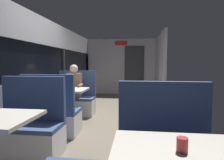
{
  "coord_description": "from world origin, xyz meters",
  "views": [
    {
      "loc": [
        0.59,
        -3.87,
        1.29
      ],
      "look_at": [
        0.03,
        0.81,
        0.88
      ],
      "focal_mm": 30.84,
      "sensor_mm": 36.0,
      "label": 1
    }
  ],
  "objects_px": {
    "bench_mid_window_facing_entry": "(76,101)",
    "coffee_cup_primary": "(182,145)",
    "dining_table_mid_window": "(66,94)",
    "bench_front_aisle_facing_entry": "(165,160)",
    "bench_near_window_facing_entry": "(29,131)",
    "seated_passenger": "(75,94)",
    "bench_mid_window_facing_end": "(52,116)"
  },
  "relations": [
    {
      "from": "dining_table_mid_window",
      "to": "bench_mid_window_facing_entry",
      "type": "relative_size",
      "value": 0.82
    },
    {
      "from": "bench_mid_window_facing_entry",
      "to": "bench_front_aisle_facing_entry",
      "type": "xyz_separation_m",
      "value": [
        1.79,
        -2.77,
        0.0
      ]
    },
    {
      "from": "bench_mid_window_facing_end",
      "to": "seated_passenger",
      "type": "height_order",
      "value": "seated_passenger"
    },
    {
      "from": "bench_near_window_facing_entry",
      "to": "coffee_cup_primary",
      "type": "height_order",
      "value": "bench_near_window_facing_entry"
    },
    {
      "from": "bench_near_window_facing_entry",
      "to": "seated_passenger",
      "type": "bearing_deg",
      "value": 90.0
    },
    {
      "from": "bench_near_window_facing_entry",
      "to": "bench_mid_window_facing_end",
      "type": "distance_m",
      "value": 0.77
    },
    {
      "from": "coffee_cup_primary",
      "to": "dining_table_mid_window",
      "type": "bearing_deg",
      "value": 122.86
    },
    {
      "from": "bench_near_window_facing_entry",
      "to": "bench_front_aisle_facing_entry",
      "type": "bearing_deg",
      "value": -18.53
    },
    {
      "from": "bench_front_aisle_facing_entry",
      "to": "seated_passenger",
      "type": "distance_m",
      "value": 3.25
    },
    {
      "from": "seated_passenger",
      "to": "bench_near_window_facing_entry",
      "type": "bearing_deg",
      "value": -90.0
    },
    {
      "from": "bench_near_window_facing_entry",
      "to": "bench_mid_window_facing_entry",
      "type": "height_order",
      "value": "same"
    },
    {
      "from": "bench_mid_window_facing_entry",
      "to": "coffee_cup_primary",
      "type": "bearing_deg",
      "value": -62.73
    },
    {
      "from": "bench_near_window_facing_entry",
      "to": "bench_mid_window_facing_end",
      "type": "relative_size",
      "value": 1.0
    },
    {
      "from": "seated_passenger",
      "to": "coffee_cup_primary",
      "type": "height_order",
      "value": "seated_passenger"
    },
    {
      "from": "bench_mid_window_facing_entry",
      "to": "bench_front_aisle_facing_entry",
      "type": "bearing_deg",
      "value": -57.16
    },
    {
      "from": "dining_table_mid_window",
      "to": "bench_front_aisle_facing_entry",
      "type": "relative_size",
      "value": 0.82
    },
    {
      "from": "dining_table_mid_window",
      "to": "coffee_cup_primary",
      "type": "xyz_separation_m",
      "value": [
        1.78,
        -2.76,
        0.15
      ]
    },
    {
      "from": "dining_table_mid_window",
      "to": "seated_passenger",
      "type": "xyz_separation_m",
      "value": [
        0.0,
        0.63,
        -0.1
      ]
    },
    {
      "from": "bench_near_window_facing_entry",
      "to": "coffee_cup_primary",
      "type": "distance_m",
      "value": 2.25
    },
    {
      "from": "bench_front_aisle_facing_entry",
      "to": "coffee_cup_primary",
      "type": "height_order",
      "value": "bench_front_aisle_facing_entry"
    },
    {
      "from": "bench_near_window_facing_entry",
      "to": "seated_passenger",
      "type": "height_order",
      "value": "seated_passenger"
    },
    {
      "from": "seated_passenger",
      "to": "coffee_cup_primary",
      "type": "bearing_deg",
      "value": -62.24
    },
    {
      "from": "bench_near_window_facing_entry",
      "to": "seated_passenger",
      "type": "xyz_separation_m",
      "value": [
        0.0,
        2.1,
        0.21
      ]
    },
    {
      "from": "bench_front_aisle_facing_entry",
      "to": "dining_table_mid_window",
      "type": "bearing_deg",
      "value": 130.8
    },
    {
      "from": "bench_mid_window_facing_entry",
      "to": "bench_front_aisle_facing_entry",
      "type": "relative_size",
      "value": 1.0
    },
    {
      "from": "dining_table_mid_window",
      "to": "coffee_cup_primary",
      "type": "height_order",
      "value": "coffee_cup_primary"
    },
    {
      "from": "bench_mid_window_facing_entry",
      "to": "seated_passenger",
      "type": "distance_m",
      "value": 0.22
    },
    {
      "from": "dining_table_mid_window",
      "to": "bench_mid_window_facing_end",
      "type": "relative_size",
      "value": 0.82
    },
    {
      "from": "seated_passenger",
      "to": "bench_mid_window_facing_end",
      "type": "bearing_deg",
      "value": -90.0
    },
    {
      "from": "bench_front_aisle_facing_entry",
      "to": "bench_mid_window_facing_end",
      "type": "bearing_deg",
      "value": 142.48
    },
    {
      "from": "seated_passenger",
      "to": "coffee_cup_primary",
      "type": "distance_m",
      "value": 3.84
    },
    {
      "from": "bench_mid_window_facing_entry",
      "to": "coffee_cup_primary",
      "type": "relative_size",
      "value": 12.22
    }
  ]
}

